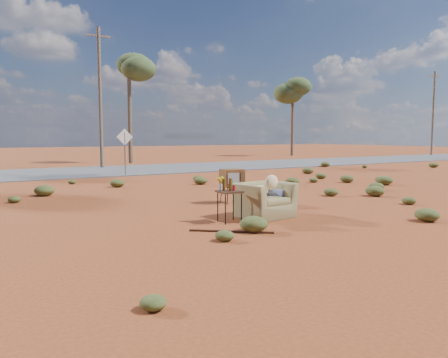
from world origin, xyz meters
TOP-DOWN VIEW (x-y plane):
  - ground at (0.00, 0.00)m, footprint 140.00×140.00m
  - highway at (0.00, 15.00)m, footprint 140.00×7.00m
  - armchair at (0.70, 0.11)m, footprint 1.48×1.05m
  - tv_unit at (1.15, 2.23)m, footprint 0.62×0.52m
  - side_table at (-0.41, 0.00)m, footprint 0.52×0.52m
  - rusty_bar at (-0.89, -0.89)m, footprint 1.28×1.08m
  - road_sign at (1.50, 12.00)m, footprint 0.78×0.06m
  - eucalyptus_center at (5.00, 21.00)m, footprint 3.20×3.20m
  - eucalyptus_right at (22.00, 24.00)m, footprint 3.20×3.20m
  - utility_pole_center at (2.00, 17.50)m, footprint 1.40×0.20m
  - utility_pole_east at (34.00, 17.50)m, footprint 1.40×0.20m
  - scrub_patch at (-0.82, 4.41)m, footprint 17.49×8.07m

SIDE VIEW (x-z plane):
  - ground at x=0.00m, z-range 0.00..0.00m
  - highway at x=0.00m, z-range 0.00..0.04m
  - rusty_bar at x=-0.89m, z-range 0.00..0.04m
  - scrub_patch at x=-0.82m, z-range -0.03..0.30m
  - armchair at x=0.70m, z-range -0.03..1.01m
  - tv_unit at x=1.15m, z-range 0.23..1.16m
  - side_table at x=-0.41m, z-range 0.22..1.18m
  - road_sign at x=1.50m, z-range 0.41..2.60m
  - utility_pole_center at x=2.00m, z-range 0.15..8.15m
  - utility_pole_east at x=34.00m, z-range 0.15..8.15m
  - eucalyptus_right at x=22.00m, z-range 2.39..9.49m
  - eucalyptus_center at x=5.00m, z-range 2.63..10.23m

